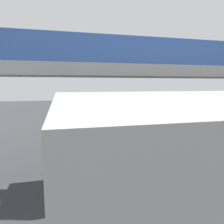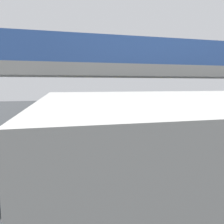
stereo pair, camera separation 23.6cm
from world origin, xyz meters
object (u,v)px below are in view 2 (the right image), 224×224
city_bus (115,110)px  bicycle_blue (221,127)px  bicycle_black (218,125)px  traffic_sign (92,106)px  parked_van (188,122)px

city_bus → bicycle_blue: size_ratio=6.52×
city_bus → bicycle_black: bearing=165.2°
city_bus → bicycle_black: 10.52m
city_bus → traffic_sign: bearing=-67.5°
city_bus → traffic_sign: city_bus is taller
parked_van → traffic_sign: 11.16m
bicycle_black → traffic_sign: 13.67m
city_bus → parked_van: size_ratio=2.40×
parked_van → bicycle_black: 5.14m
bicycle_blue → traffic_sign: bearing=-35.6°
bicycle_black → traffic_sign: traffic_sign is taller
parked_van → bicycle_black: size_ratio=2.71×
city_bus → bicycle_blue: city_bus is taller
bicycle_black → traffic_sign: size_ratio=0.63×
bicycle_blue → traffic_sign: 13.75m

